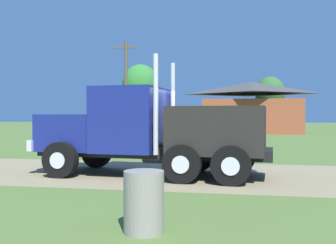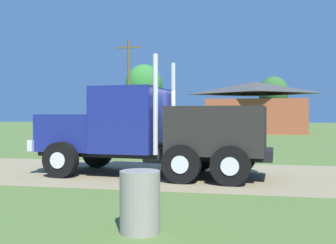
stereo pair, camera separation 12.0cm
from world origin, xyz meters
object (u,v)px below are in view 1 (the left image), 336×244
object	(u,v)px
truck_foreground_white	(153,132)
utility_pole_near	(126,85)
steel_barrel	(144,202)
shed_building	(251,108)

from	to	relation	value
truck_foreground_white	utility_pole_near	world-z (taller)	utility_pole_near
truck_foreground_white	utility_pole_near	size ratio (longest dim) A/B	0.82
steel_barrel	utility_pole_near	distance (m)	29.46
steel_barrel	shed_building	distance (m)	35.82
shed_building	utility_pole_near	xyz separation A→B (m)	(-11.08, -7.86, 1.93)
truck_foreground_white	steel_barrel	bearing A→B (deg)	-78.47
steel_barrel	shed_building	size ratio (longest dim) A/B	0.09
truck_foreground_white	steel_barrel	world-z (taller)	truck_foreground_white
steel_barrel	utility_pole_near	xyz separation A→B (m)	(-8.79, 27.83, 4.04)
shed_building	utility_pole_near	distance (m)	13.72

